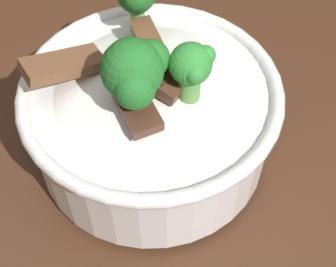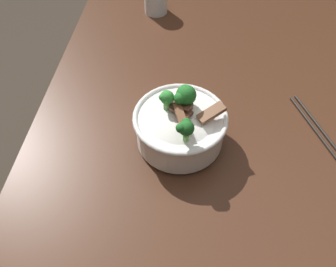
{
  "view_description": "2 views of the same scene",
  "coord_description": "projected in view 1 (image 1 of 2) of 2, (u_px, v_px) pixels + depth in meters",
  "views": [
    {
      "loc": [
        0.2,
        0.12,
        1.17
      ],
      "look_at": [
        -0.05,
        0.11,
        0.85
      ],
      "focal_mm": 52.04,
      "sensor_mm": 36.0,
      "label": 1
    },
    {
      "loc": [
        -0.62,
        0.06,
        1.48
      ],
      "look_at": [
        -0.11,
        0.12,
        0.86
      ],
      "focal_mm": 38.56,
      "sensor_mm": 36.0,
      "label": 2
    }
  ],
  "objects": [
    {
      "name": "rice_bowl",
      "position": [
        151.0,
        110.0,
        0.41
      ],
      "size": [
        0.22,
        0.22,
        0.16
      ],
      "color": "white",
      "rests_on": "dining_table"
    },
    {
      "name": "dining_table",
      "position": [
        64.0,
        264.0,
        0.51
      ],
      "size": [
        1.42,
        0.94,
        0.79
      ],
      "color": "#472819",
      "rests_on": "ground"
    }
  ]
}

